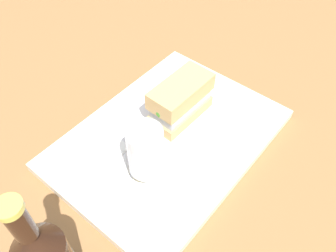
{
  "coord_description": "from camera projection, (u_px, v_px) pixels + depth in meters",
  "views": [
    {
      "loc": [
        0.34,
        0.28,
        0.56
      ],
      "look_at": [
        0.0,
        0.0,
        0.05
      ],
      "focal_mm": 37.95,
      "sensor_mm": 36.0,
      "label": 1
    }
  ],
  "objects": [
    {
      "name": "placemat",
      "position": [
        168.0,
        136.0,
        0.7
      ],
      "size": [
        0.38,
        0.27,
        0.0
      ],
      "primitive_type": "cube",
      "color": "silver",
      "rests_on": "tray"
    },
    {
      "name": "ground_plane",
      "position": [
        168.0,
        142.0,
        0.71
      ],
      "size": [
        3.0,
        3.0,
        0.0
      ],
      "primitive_type": "plane",
      "color": "olive"
    },
    {
      "name": "tray",
      "position": [
        168.0,
        139.0,
        0.71
      ],
      "size": [
        0.44,
        0.32,
        0.02
      ],
      "primitive_type": "cube",
      "color": "beige",
      "rests_on": "ground_plane"
    },
    {
      "name": "sandwich",
      "position": [
        180.0,
        101.0,
        0.68
      ],
      "size": [
        0.13,
        0.07,
        0.08
      ],
      "rotation": [
        0.0,
        0.0,
        -0.02
      ],
      "color": "tan",
      "rests_on": "plate"
    },
    {
      "name": "plate",
      "position": [
        180.0,
        117.0,
        0.72
      ],
      "size": [
        0.19,
        0.19,
        0.01
      ],
      "primitive_type": "cylinder",
      "color": "white",
      "rests_on": "placemat"
    },
    {
      "name": "napkin_folded",
      "position": [
        100.0,
        152.0,
        0.67
      ],
      "size": [
        0.09,
        0.07,
        0.01
      ],
      "primitive_type": "cube",
      "color": "white",
      "rests_on": "placemat"
    },
    {
      "name": "beer_glass",
      "position": [
        146.0,
        154.0,
        0.58
      ],
      "size": [
        0.06,
        0.06,
        0.12
      ],
      "color": "silver",
      "rests_on": "placemat"
    }
  ]
}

